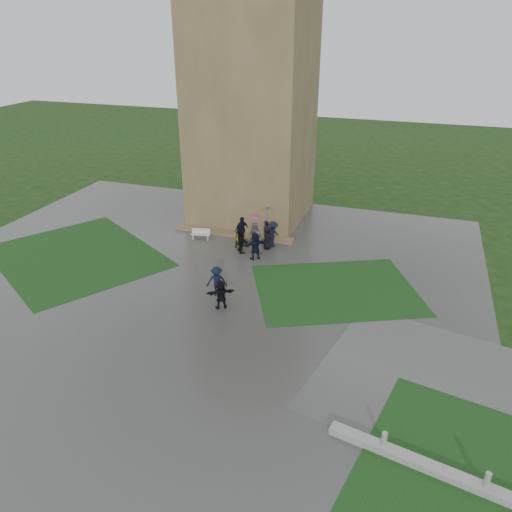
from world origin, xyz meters
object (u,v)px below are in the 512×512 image
(tower, at_px, (252,98))
(pedestrian_mid, at_px, (217,281))
(bench, at_px, (201,234))
(pedestrian_near, at_px, (221,294))

(tower, relative_size, pedestrian_mid, 10.11)
(pedestrian_mid, bearing_deg, bench, 102.79)
(bench, distance_m, pedestrian_near, 9.53)
(tower, relative_size, bench, 13.05)
(tower, bearing_deg, pedestrian_near, -77.91)
(tower, distance_m, pedestrian_near, 16.45)
(pedestrian_mid, distance_m, pedestrian_near, 1.38)
(bench, bearing_deg, tower, 60.47)
(tower, bearing_deg, pedestrian_mid, -79.95)
(pedestrian_mid, height_order, pedestrian_near, pedestrian_mid)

